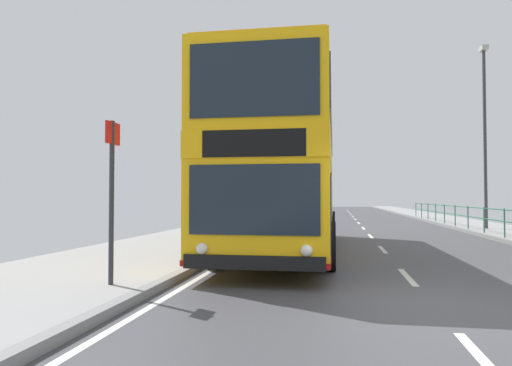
% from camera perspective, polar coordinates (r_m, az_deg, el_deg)
% --- Properties ---
extents(ground, '(15.80, 140.00, 0.20)m').
position_cam_1_polar(ground, '(7.01, 15.31, -14.13)').
color(ground, '#444449').
extents(double_decker_bus_main, '(2.77, 11.43, 4.48)m').
position_cam_1_polar(double_decker_bus_main, '(13.40, 3.81, 1.67)').
color(double_decker_bus_main, '#F4B20F').
rests_on(double_decker_bus_main, ground).
extents(pedestrian_railing_far_kerb, '(0.05, 27.14, 1.02)m').
position_cam_1_polar(pedestrian_railing_far_kerb, '(22.72, 24.61, -3.41)').
color(pedestrian_railing_far_kerb, '#236B4C').
rests_on(pedestrian_railing_far_kerb, ground).
extents(bus_stop_sign_near, '(0.08, 0.44, 2.65)m').
position_cam_1_polar(bus_stop_sign_near, '(7.87, -17.30, -0.04)').
color(bus_stop_sign_near, '#2D2D33').
rests_on(bus_stop_sign_near, ground).
extents(street_lamp_far_side, '(0.28, 0.60, 8.31)m').
position_cam_1_polar(street_lamp_far_side, '(23.66, 26.31, 6.59)').
color(street_lamp_far_side, '#38383D').
rests_on(street_lamp_far_side, ground).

